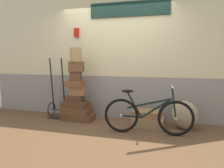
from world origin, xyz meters
TOP-DOWN VIEW (x-y plane):
  - ground at (0.00, 0.00)m, footprint 8.42×5.20m
  - station_building at (0.01, 0.85)m, footprint 6.42×0.74m
  - suitcase_0 at (-0.75, 0.34)m, footprint 0.73×0.41m
  - suitcase_1 at (-0.78, 0.33)m, footprint 0.64×0.39m
  - suitcase_2 at (-0.78, 0.30)m, footprint 0.59×0.36m
  - suitcase_3 at (-0.80, 0.35)m, footprint 0.36×0.23m
  - suitcase_4 at (-0.75, 0.36)m, footprint 0.35×0.22m
  - suitcase_5 at (-0.79, 0.30)m, footprint 0.39×0.22m
  - suitcase_6 at (-0.78, 0.33)m, footprint 0.25×0.16m
  - suitcase_7 at (-0.76, 0.33)m, footprint 0.32×0.22m
  - suitcase_8 at (0.82, 0.31)m, footprint 0.64×0.50m
  - suitcase_9 at (0.79, 0.34)m, footprint 0.58×0.47m
  - wicker_basket at (-0.76, 0.33)m, footprint 0.25×0.25m
  - luggage_trolley at (-1.30, 0.44)m, footprint 0.38×0.39m
  - burlap_sack at (1.51, 0.34)m, footprint 0.49×0.42m
  - bicycle at (0.85, -0.15)m, footprint 1.60×0.46m

SIDE VIEW (x-z plane):
  - ground at x=0.00m, z-range -0.06..0.00m
  - suitcase_0 at x=-0.75m, z-range 0.00..0.13m
  - suitcase_8 at x=0.82m, z-range 0.00..0.19m
  - suitcase_1 at x=-0.78m, z-range 0.13..0.29m
  - suitcase_9 at x=0.79m, z-range 0.19..0.31m
  - burlap_sack at x=1.51m, z-range 0.00..0.55m
  - luggage_trolley at x=-1.30m, z-range -0.38..0.99m
  - bicycle at x=0.85m, z-range -0.10..0.79m
  - suitcase_2 at x=-0.78m, z-range 0.29..0.41m
  - suitcase_3 at x=-0.80m, z-range 0.41..0.55m
  - suitcase_4 at x=-0.75m, z-range 0.55..0.75m
  - suitcase_5 at x=-0.79m, z-range 0.75..0.87m
  - suitcase_6 at x=-0.78m, z-range 0.87..1.08m
  - suitcase_7 at x=-0.76m, z-range 1.08..1.29m
  - wicker_basket at x=-0.76m, z-range 1.29..1.59m
  - station_building at x=0.01m, z-range 0.00..3.14m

